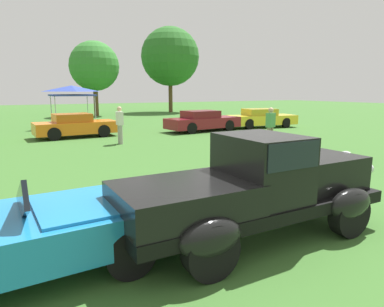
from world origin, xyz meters
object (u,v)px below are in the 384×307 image
Objects in this scene: show_car_orange at (75,126)px; show_car_burgundy at (203,121)px; show_car_yellow at (261,118)px; spectator_by_row at (120,124)px; canopy_tent_left_field at (72,90)px; spectator_near_truck at (270,126)px; feature_pickup_truck at (256,186)px; neighbor_convertible at (13,236)px.

show_car_orange is 7.23m from show_car_burgundy.
show_car_yellow is 10.54m from spectator_by_row.
show_car_orange is 1.54× the size of canopy_tent_left_field.
show_car_orange is at bearing -98.04° from canopy_tent_left_field.
spectator_near_truck is at bearing -93.79° from show_car_burgundy.
spectator_near_truck is 0.62× the size of canopy_tent_left_field.
feature_pickup_truck is at bearing -88.17° from show_car_orange.
show_car_yellow is (14.67, 12.92, 0.02)m from neighbor_convertible.
canopy_tent_left_field reaches higher than spectator_near_truck.
canopy_tent_left_field is at bearing 81.96° from show_car_orange.
feature_pickup_truck reaches higher than show_car_orange.
spectator_by_row is (-5.36, 3.92, 0.00)m from spectator_near_truck.
show_car_yellow is at bearing -26.30° from canopy_tent_left_field.
show_car_burgundy is (6.73, 13.42, -0.27)m from feature_pickup_truck.
show_car_yellow is at bearing 53.01° from spectator_near_truck.
spectator_by_row is 0.62× the size of canopy_tent_left_field.
spectator_near_truck is (-0.43, -6.49, 0.31)m from show_car_burgundy.
feature_pickup_truck reaches higher than spectator_by_row.
feature_pickup_truck reaches higher than spectator_near_truck.
show_car_burgundy is 4.44m from show_car_yellow.
spectator_by_row is at bearing 143.81° from spectator_near_truck.
canopy_tent_left_field is at bearing 153.70° from show_car_yellow.
spectator_near_truck is 1.00× the size of spectator_by_row.
spectator_by_row is at bearing -166.08° from show_car_yellow.
spectator_by_row is at bearing 85.07° from feature_pickup_truck.
spectator_by_row reaches higher than show_car_burgundy.
neighbor_convertible is at bearing 172.38° from feature_pickup_truck.
show_car_orange is at bearing 91.83° from feature_pickup_truck.
neighbor_convertible is at bearing -128.33° from show_car_burgundy.
show_car_burgundy is (7.18, -0.78, 0.00)m from show_car_orange.
canopy_tent_left_field is (-10.97, 5.42, 1.82)m from show_car_yellow.
spectator_by_row is 8.13m from canopy_tent_left_field.
show_car_burgundy is at bearing -6.19° from show_car_orange.
show_car_yellow is (11.17, 13.39, -0.27)m from feature_pickup_truck.
spectator_near_truck is (6.75, -7.27, 0.31)m from show_car_orange.
neighbor_convertible is at bearing -138.63° from show_car_yellow.
spectator_near_truck reaches higher than show_car_yellow.
neighbor_convertible is 18.80m from canopy_tent_left_field.
show_car_yellow is 2.77× the size of spectator_near_truck.
spectator_by_row is (1.39, -3.34, 0.31)m from show_car_orange.
feature_pickup_truck is 3.55m from neighbor_convertible.
spectator_by_row is (-5.79, -2.56, 0.31)m from show_car_burgundy.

